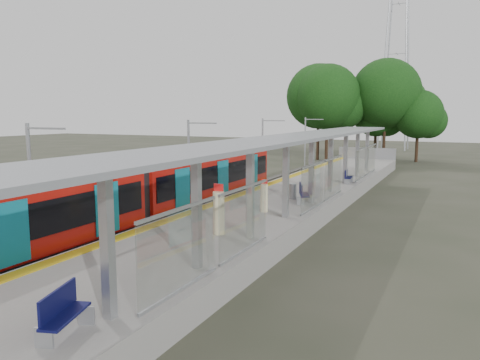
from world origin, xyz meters
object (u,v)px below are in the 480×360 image
train (125,196)px  info_pillar_far (264,198)px  bench_far (348,176)px  litter_bin (293,191)px  bench_mid (303,193)px  bench_near (62,311)px  info_pillar_near (219,212)px

train → info_pillar_far: (5.14, 4.18, -0.35)m
bench_far → litter_bin: (-1.43, -7.41, -0.06)m
bench_mid → bench_far: bench_mid is taller
bench_far → bench_near: bearing=-97.4°
bench_mid → litter_bin: (-0.91, 1.02, -0.13)m
train → bench_far: 16.97m
bench_mid → info_pillar_far: size_ratio=1.00×
train → bench_far: train is taller
bench_near → train: bearing=105.3°
train → bench_mid: 9.45m
bench_near → info_pillar_near: info_pillar_near is taller
info_pillar_far → litter_bin: info_pillar_far is taller
bench_near → info_pillar_far: bearing=77.0°
bench_near → info_pillar_far: info_pillar_far is taller
train → info_pillar_near: bearing=-6.6°
bench_far → info_pillar_near: bearing=-101.6°
info_pillar_near → bench_near: bearing=-81.3°
bench_near → bench_far: bearing=71.6°
bench_near → bench_mid: bearing=72.8°
train → litter_bin: 9.73m
bench_near → bench_mid: 16.81m
bench_near → litter_bin: bench_near is taller
bench_far → info_pillar_near: (-1.49, -16.20, 0.39)m
bench_far → bench_mid: bearing=-99.8°
info_pillar_near → bench_far: bearing=87.1°
bench_far → info_pillar_near: 16.27m
bench_near → info_pillar_near: 9.11m
train → bench_mid: size_ratio=17.16×
train → litter_bin: (5.23, 8.18, -0.63)m
bench_mid → train: bearing=-152.8°
bench_far → info_pillar_far: bearing=-103.9°
info_pillar_near → info_pillar_far: bearing=92.7°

